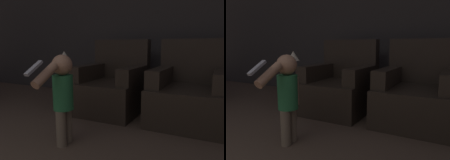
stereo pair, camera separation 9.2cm
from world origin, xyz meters
The scene contains 6 objects.
wall_back centered at (0.00, 4.50, 1.30)m, with size 8.40×0.05×2.60m.
armchair_left centered at (0.01, 3.61, 0.32)m, with size 0.81×0.91×0.95m.
armchair_right centered at (0.99, 3.61, 0.32)m, with size 0.82×0.92×0.95m.
person_toddler centered at (0.08, 2.47, 0.47)m, with size 0.17×0.55×0.79m.
side_table centered at (-0.74, 3.55, 0.39)m, with size 0.44×0.44×0.47m.
lamp centered at (-0.74, 3.55, 0.71)m, with size 0.18×0.18×0.32m.
Camera 2 is at (1.35, 1.05, 0.87)m, focal length 35.00 mm.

